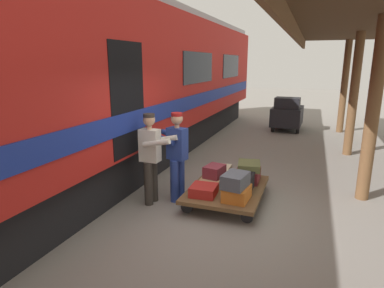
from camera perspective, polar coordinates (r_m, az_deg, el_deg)
ground_plane at (r=5.85m, az=5.60°, el=-12.40°), size 60.00×60.00×0.00m
train_car at (r=6.86m, az=-21.97°, el=8.54°), size 3.02×21.88×4.00m
luggage_cart at (r=6.35m, az=6.08°, el=-7.83°), size 1.33×1.85×0.28m
suitcase_black_hardshell at (r=6.23m, az=8.82°, el=-6.57°), size 0.36×0.60×0.28m
suitcase_orange_carryall at (r=5.77m, az=7.78°, el=-8.47°), size 0.44×0.54×0.24m
suitcase_maroon_trunk at (r=6.71m, az=9.69°, el=-5.30°), size 0.47×0.60×0.24m
suitcase_red_plastic at (r=5.93m, az=2.04°, el=-8.04°), size 0.47×0.48×0.18m
suitcase_cream_canvas at (r=6.84m, az=4.72°, el=-4.90°), size 0.45×0.61×0.21m
suitcase_tan_vintage at (r=6.38m, az=3.48°, el=-6.47°), size 0.40×0.59×0.17m
suitcase_olive_duffel at (r=6.64m, az=9.89°, el=-3.77°), size 0.52×0.60×0.15m
suitcase_slate_roller at (r=5.67m, az=7.54°, el=-6.29°), size 0.44×0.56×0.24m
suitcase_burgundy_valise at (r=6.34m, az=3.92°, el=-4.74°), size 0.38×0.46×0.23m
porter_in_overalls at (r=6.19m, az=-2.73°, el=-1.67°), size 0.72×0.53×1.70m
porter_by_door at (r=6.08m, az=-7.10°, el=-2.04°), size 0.67×0.43×1.70m
baggage_tug at (r=13.38m, az=16.20°, el=4.99°), size 1.16×1.74×1.30m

